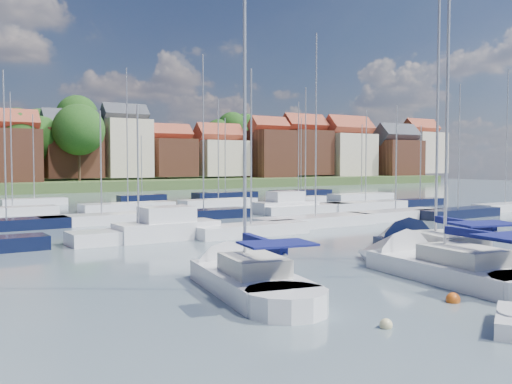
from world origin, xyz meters
TOP-DOWN VIEW (x-y plane):
  - ground at (0.00, 40.00)m, footprint 260.00×260.00m
  - sailboat_left at (-8.85, 4.86)m, footprint 5.10×11.61m
  - sailboat_centre at (0.10, 2.35)m, footprint 4.99×13.31m
  - sailboat_navy at (3.95, 5.92)m, footprint 7.40×14.05m
  - buoy_b at (-8.15, -3.03)m, footprint 0.41×0.41m
  - buoy_c at (-3.58, -2.04)m, footprint 0.53×0.53m
  - buoy_e at (5.90, 6.97)m, footprint 0.42×0.42m
  - marina_field at (1.91, 35.15)m, footprint 79.62×41.41m
  - far_shore_town at (2.23, 132.67)m, footprint 212.46×90.00m

SIDE VIEW (x-z plane):
  - ground at x=0.00m, z-range 0.00..0.00m
  - buoy_b at x=-8.15m, z-range -0.21..0.21m
  - buoy_c at x=-3.58m, z-range -0.27..0.27m
  - buoy_e at x=5.90m, z-range -0.21..0.21m
  - sailboat_navy at x=3.95m, z-range -9.02..9.71m
  - sailboat_centre at x=0.10m, z-range -8.44..9.13m
  - sailboat_left at x=-8.85m, z-range -7.29..8.00m
  - marina_field at x=1.91m, z-range -7.53..8.40m
  - far_shore_town at x=2.23m, z-range -6.53..15.74m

